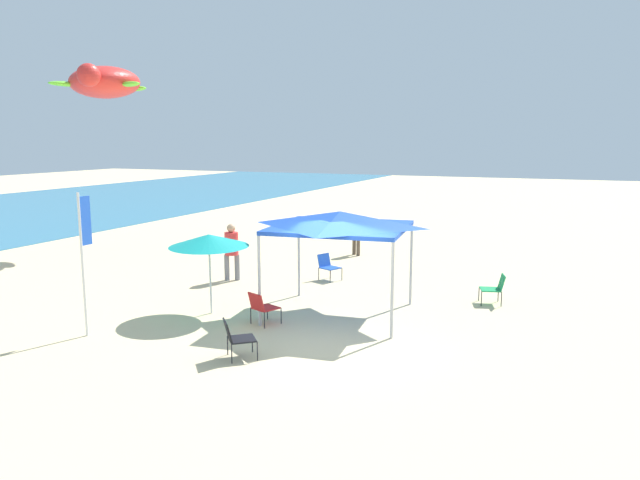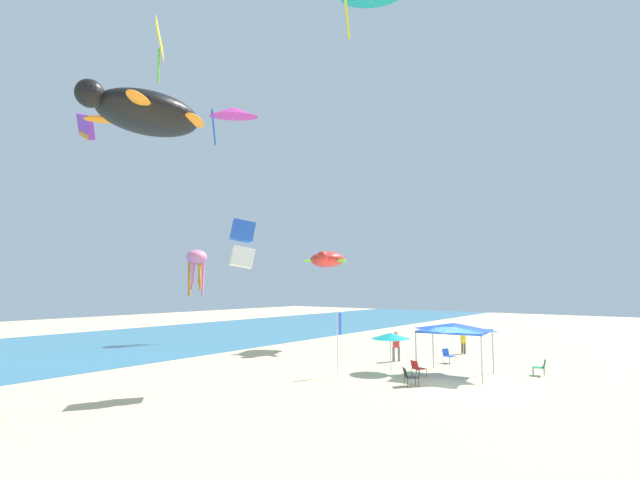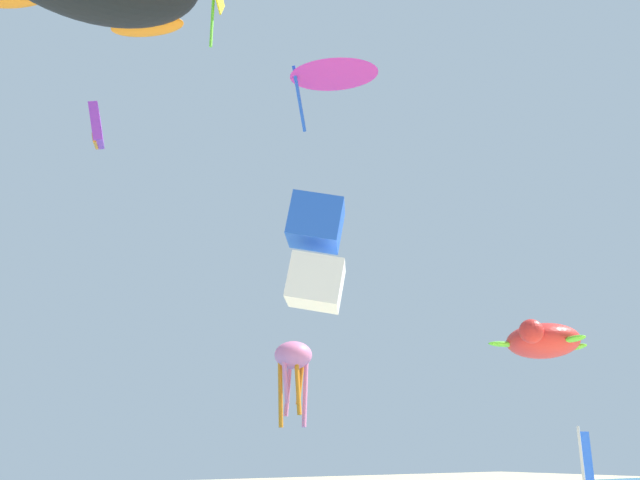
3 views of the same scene
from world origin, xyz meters
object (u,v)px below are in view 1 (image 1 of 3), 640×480
object	(u,v)px
folding_chair_near_cooler	(236,336)
banner_flag	(84,250)
person_by_tent	(356,231)
kite_turtle_red	(104,82)
folding_chair_right_of_tent	(262,306)
folding_chair_left_of_tent	(328,265)
person_near_umbrella	(232,247)
beach_umbrella	(209,240)
folding_chair_facing_ocean	(495,287)
canopy_tent	(340,221)

from	to	relation	value
folding_chair_near_cooler	banner_flag	bearing A→B (deg)	49.77
person_by_tent	kite_turtle_red	size ratio (longest dim) A/B	0.38
kite_turtle_red	folding_chair_right_of_tent	bearing A→B (deg)	33.28
folding_chair_left_of_tent	person_near_umbrella	xyz separation A→B (m)	(-1.26, 2.76, 0.59)
beach_umbrella	folding_chair_facing_ocean	world-z (taller)	beach_umbrella
canopy_tent	kite_turtle_red	world-z (taller)	kite_turtle_red
canopy_tent	banner_flag	world-z (taller)	banner_flag
canopy_tent	person_by_tent	distance (m)	8.12
folding_chair_left_of_tent	canopy_tent	bearing A→B (deg)	-129.72
person_near_umbrella	folding_chair_right_of_tent	bearing A→B (deg)	-80.50
canopy_tent	person_near_umbrella	xyz separation A→B (m)	(2.17, 4.51, -1.35)
folding_chair_facing_ocean	banner_flag	distance (m)	10.47
banner_flag	folding_chair_facing_ocean	bearing A→B (deg)	-52.19
canopy_tent	person_by_tent	size ratio (longest dim) A/B	2.26
folding_chair_left_of_tent	folding_chair_near_cooler	distance (m)	7.22
folding_chair_facing_ocean	folding_chair_near_cooler	size ratio (longest dim) A/B	1.00
folding_chair_left_of_tent	folding_chair_right_of_tent	bearing A→B (deg)	-152.70
beach_umbrella	person_by_tent	world-z (taller)	beach_umbrella
person_by_tent	person_near_umbrella	bearing A→B (deg)	-76.12
banner_flag	kite_turtle_red	world-z (taller)	kite_turtle_red
canopy_tent	folding_chair_right_of_tent	distance (m)	2.85
folding_chair_facing_ocean	folding_chair_near_cooler	distance (m)	7.64
folding_chair_near_cooler	kite_turtle_red	xyz separation A→B (m)	(8.39, 10.71, 6.09)
folding_chair_left_of_tent	banner_flag	size ratio (longest dim) A/B	0.25
folding_chair_facing_ocean	person_near_umbrella	world-z (taller)	person_near_umbrella
folding_chair_left_of_tent	beach_umbrella	bearing A→B (deg)	-172.50
beach_umbrella	folding_chair_right_of_tent	size ratio (longest dim) A/B	2.56
canopy_tent	kite_turtle_red	bearing A→B (deg)	67.98
folding_chair_right_of_tent	kite_turtle_red	xyz separation A→B (m)	(6.22, 10.12, 6.09)
folding_chair_near_cooler	person_near_umbrella	bearing A→B (deg)	-8.79
beach_umbrella	folding_chair_right_of_tent	distance (m)	2.22
canopy_tent	folding_chair_left_of_tent	xyz separation A→B (m)	(3.43, 1.75, -1.94)
folding_chair_right_of_tent	banner_flag	bearing A→B (deg)	56.42
banner_flag	folding_chair_right_of_tent	bearing A→B (deg)	-55.97
folding_chair_near_cooler	person_near_umbrella	world-z (taller)	person_near_umbrella
folding_chair_right_of_tent	kite_turtle_red	size ratio (longest dim) A/B	0.20
person_near_umbrella	kite_turtle_red	distance (m)	9.26
folding_chair_right_of_tent	folding_chair_near_cooler	bearing A→B (deg)	127.61
beach_umbrella	folding_chair_facing_ocean	distance (m)	7.73
folding_chair_facing_ocean	folding_chair_right_of_tent	bearing A→B (deg)	-65.67
beach_umbrella	banner_flag	distance (m)	3.01
folding_chair_facing_ocean	person_by_tent	xyz separation A→B (m)	(5.06, 5.80, 0.45)
canopy_tent	folding_chair_facing_ocean	distance (m)	4.77
folding_chair_facing_ocean	folding_chair_right_of_tent	world-z (taller)	same
folding_chair_left_of_tent	folding_chair_right_of_tent	size ratio (longest dim) A/B	1.00
folding_chair_right_of_tent	folding_chair_near_cooler	size ratio (longest dim) A/B	1.00
canopy_tent	person_by_tent	xyz separation A→B (m)	(7.64, 2.30, -1.49)
folding_chair_right_of_tent	banner_flag	xyz separation A→B (m)	(-2.22, 3.29, 1.50)
folding_chair_right_of_tent	person_near_umbrella	world-z (taller)	person_near_umbrella
banner_flag	person_near_umbrella	bearing A→B (deg)	-1.68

